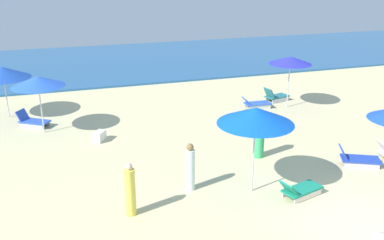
# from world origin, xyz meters

# --- Properties ---
(ground_plane) EXTENTS (60.00, 60.00, 0.00)m
(ground_plane) POSITION_xyz_m (0.00, 0.00, 0.00)
(ground_plane) COLOR beige
(ocean) EXTENTS (60.00, 13.57, 0.12)m
(ocean) POSITION_xyz_m (0.00, 23.22, 0.06)
(ocean) COLOR #255B92
(ocean) RESTS_ON ground_plane
(umbrella_0) EXTENTS (2.34, 2.34, 2.80)m
(umbrella_0) POSITION_xyz_m (-1.97, 3.01, 2.55)
(umbrella_0) COLOR silver
(umbrella_0) RESTS_ON ground_plane
(lounge_chair_0_0) EXTENTS (1.54, 0.94, 0.67)m
(lounge_chair_0_0) POSITION_xyz_m (-0.73, 2.21, 0.24)
(lounge_chair_0_0) COLOR silver
(lounge_chair_0_0) RESTS_ON ground_plane
(umbrella_1) EXTENTS (2.10, 2.10, 2.57)m
(umbrella_1) POSITION_xyz_m (3.35, 10.22, 2.39)
(umbrella_1) COLOR silver
(umbrella_1) RESTS_ON ground_plane
(lounge_chair_1_0) EXTENTS (1.45, 0.93, 0.79)m
(lounge_chair_1_0) POSITION_xyz_m (3.25, 11.24, 0.28)
(lounge_chair_1_0) COLOR silver
(lounge_chair_1_0) RESTS_ON ground_plane
(lounge_chair_1_1) EXTENTS (1.45, 0.69, 0.60)m
(lounge_chair_1_1) POSITION_xyz_m (1.76, 10.49, 0.24)
(lounge_chair_1_1) COLOR silver
(lounge_chair_1_1) RESTS_ON ground_plane
(umbrella_2) EXTENTS (2.47, 2.47, 2.42)m
(umbrella_2) POSITION_xyz_m (-9.92, 12.84, 2.16)
(umbrella_2) COLOR silver
(umbrella_2) RESTS_ON ground_plane
(lounge_chair_3_0) EXTENTS (1.57, 1.21, 0.67)m
(lounge_chair_3_0) POSITION_xyz_m (2.44, 3.56, 0.24)
(lounge_chair_3_0) COLOR silver
(lounge_chair_3_0) RESTS_ON ground_plane
(umbrella_4) EXTENTS (2.18, 2.18, 2.47)m
(umbrella_4) POSITION_xyz_m (-8.33, 10.29, 2.26)
(umbrella_4) COLOR silver
(umbrella_4) RESTS_ON ground_plane
(lounge_chair_4_0) EXTENTS (1.50, 1.28, 0.72)m
(lounge_chair_4_0) POSITION_xyz_m (-8.82, 11.20, 0.25)
(lounge_chair_4_0) COLOR silver
(lounge_chair_4_0) RESTS_ON ground_plane
(beachgoer_0) EXTENTS (0.40, 0.40, 1.59)m
(beachgoer_0) POSITION_xyz_m (-3.81, 3.70, 0.75)
(beachgoer_0) COLOR white
(beachgoer_0) RESTS_ON ground_plane
(beachgoer_2) EXTENTS (0.55, 0.55, 1.63)m
(beachgoer_2) POSITION_xyz_m (-0.64, 5.27, 0.75)
(beachgoer_2) COLOR #38B668
(beachgoer_2) RESTS_ON ground_plane
(beachgoer_3) EXTENTS (0.44, 0.44, 1.62)m
(beachgoer_3) POSITION_xyz_m (-5.87, 2.82, 0.76)
(beachgoer_3) COLOR #F4DD54
(beachgoer_3) RESTS_ON ground_plane
(cooler_box_0) EXTENTS (0.60, 0.66, 0.41)m
(cooler_box_0) POSITION_xyz_m (-6.15, 8.60, 0.21)
(cooler_box_0) COLOR white
(cooler_box_0) RESTS_ON ground_plane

